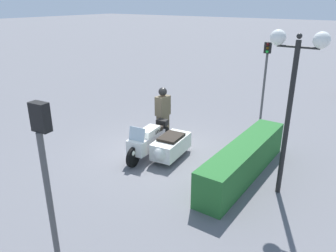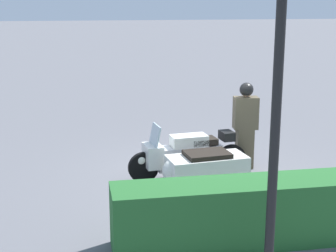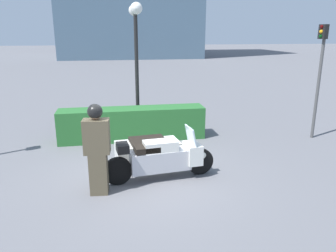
% 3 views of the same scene
% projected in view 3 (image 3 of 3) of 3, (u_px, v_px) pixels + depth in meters
% --- Properties ---
extents(ground_plane, '(160.00, 160.00, 0.00)m').
position_uv_depth(ground_plane, '(144.00, 177.00, 7.33)').
color(ground_plane, slate).
extents(police_motorcycle, '(2.47, 1.39, 1.14)m').
position_uv_depth(police_motorcycle, '(157.00, 153.00, 7.49)').
color(police_motorcycle, black).
rests_on(police_motorcycle, ground).
extents(officer_rider, '(0.52, 0.35, 1.83)m').
position_uv_depth(officer_rider, '(97.00, 147.00, 6.35)').
color(officer_rider, brown).
rests_on(officer_rider, ground).
extents(hedge_bush_curbside, '(4.32, 0.77, 0.95)m').
position_uv_depth(hedge_bush_curbside, '(132.00, 124.00, 9.83)').
color(hedge_bush_curbside, '#28662D').
rests_on(hedge_bush_curbside, ground).
extents(twin_lamp_post, '(0.35, 1.25, 3.97)m').
position_uv_depth(twin_lamp_post, '(136.00, 34.00, 10.16)').
color(twin_lamp_post, black).
rests_on(twin_lamp_post, ground).
extents(traffic_light_near, '(0.23, 0.27, 3.34)m').
position_uv_depth(traffic_light_near, '(320.00, 65.00, 9.48)').
color(traffic_light_near, '#4C4C4C').
rests_on(traffic_light_near, ground).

